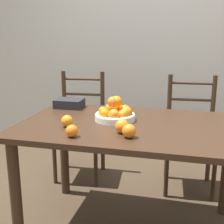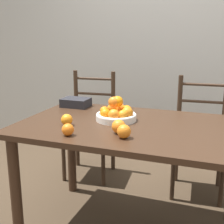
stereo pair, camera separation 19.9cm
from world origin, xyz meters
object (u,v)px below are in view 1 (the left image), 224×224
at_px(orange_loose_3, 72,131).
at_px(book_stack, 69,103).
at_px(orange_loose_0, 122,126).
at_px(chair_left, 80,128).
at_px(chair_right, 190,136).
at_px(orange_loose_1, 67,121).
at_px(orange_loose_2, 129,131).
at_px(fruit_bowl, 115,113).

relative_size(orange_loose_3, book_stack, 0.34).
bearing_deg(orange_loose_3, orange_loose_0, 28.47).
bearing_deg(orange_loose_0, chair_left, 122.70).
xyz_separation_m(chair_left, chair_right, (1.01, 0.00, 0.00)).
xyz_separation_m(orange_loose_3, book_stack, (-0.28, 0.66, -0.00)).
xyz_separation_m(orange_loose_1, orange_loose_3, (0.10, -0.18, -0.00)).
relative_size(orange_loose_1, orange_loose_2, 0.94).
xyz_separation_m(fruit_bowl, orange_loose_3, (-0.16, -0.39, -0.02)).
relative_size(chair_right, book_stack, 4.70).
height_order(fruit_bowl, chair_left, chair_left).
relative_size(orange_loose_3, chair_right, 0.07).
xyz_separation_m(orange_loose_0, orange_loose_3, (-0.26, -0.14, -0.01)).
relative_size(orange_loose_2, chair_left, 0.08).
height_order(chair_right, book_stack, chair_right).
xyz_separation_m(orange_loose_2, chair_left, (-0.67, 1.03, -0.34)).
bearing_deg(orange_loose_3, chair_right, 59.14).
height_order(orange_loose_1, chair_left, chair_left).
distance_m(fruit_bowl, book_stack, 0.51).
distance_m(orange_loose_0, orange_loose_2, 0.09).
height_order(orange_loose_2, chair_right, chair_right).
height_order(fruit_bowl, orange_loose_1, fruit_bowl).
relative_size(fruit_bowl, chair_right, 0.27).
distance_m(orange_loose_3, chair_left, 1.20).
xyz_separation_m(orange_loose_1, chair_right, (0.76, 0.92, -0.34)).
relative_size(orange_loose_2, book_stack, 0.37).
bearing_deg(chair_left, orange_loose_1, -80.22).
height_order(fruit_bowl, orange_loose_2, fruit_bowl).
bearing_deg(orange_loose_1, orange_loose_0, -5.87).
relative_size(fruit_bowl, orange_loose_3, 3.82).
bearing_deg(chair_left, orange_loose_0, -62.98).
bearing_deg(orange_loose_2, orange_loose_3, -167.87).
xyz_separation_m(orange_loose_1, chair_left, (-0.25, 0.92, -0.34)).
relative_size(orange_loose_0, chair_right, 0.08).
bearing_deg(fruit_bowl, chair_left, 126.06).
bearing_deg(orange_loose_2, book_stack, 135.11).
bearing_deg(chair_left, chair_right, -5.68).
bearing_deg(chair_right, chair_left, 175.83).
distance_m(orange_loose_0, chair_left, 1.19).
bearing_deg(orange_loose_1, chair_left, 105.46).
xyz_separation_m(orange_loose_1, orange_loose_2, (0.42, -0.11, 0.00)).
relative_size(orange_loose_1, chair_left, 0.07).
distance_m(orange_loose_1, orange_loose_3, 0.20).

